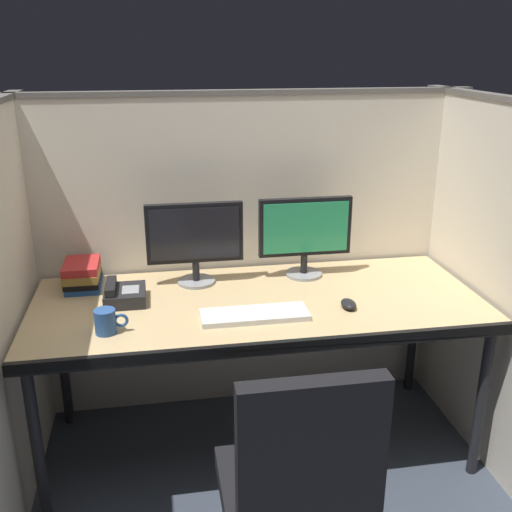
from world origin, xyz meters
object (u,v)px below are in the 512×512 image
(monitor_left, at_px, (195,238))
(book_stack, at_px, (82,275))
(desk_phone, at_px, (124,294))
(keyboard_main, at_px, (255,315))
(coffee_mug, at_px, (106,322))
(desk, at_px, (258,311))
(computer_mouse, at_px, (349,304))
(monitor_right, at_px, (305,232))

(monitor_left, height_order, book_stack, monitor_left)
(desk_phone, bearing_deg, book_stack, 134.19)
(keyboard_main, height_order, coffee_mug, coffee_mug)
(desk, bearing_deg, monitor_left, 135.04)
(keyboard_main, relative_size, computer_mouse, 4.48)
(desk, distance_m, desk_phone, 0.57)
(keyboard_main, distance_m, book_stack, 0.83)
(monitor_left, relative_size, computer_mouse, 4.48)
(book_stack, relative_size, desk_phone, 1.19)
(coffee_mug, bearing_deg, monitor_left, 50.00)
(book_stack, bearing_deg, monitor_right, -1.29)
(monitor_left, height_order, keyboard_main, monitor_left)
(monitor_right, relative_size, computer_mouse, 4.48)
(coffee_mug, distance_m, desk_phone, 0.29)
(monitor_right, distance_m, desk_phone, 0.86)
(keyboard_main, xyz_separation_m, computer_mouse, (0.40, 0.02, 0.01))
(computer_mouse, bearing_deg, monitor_right, 103.51)
(monitor_right, height_order, book_stack, monitor_right)
(computer_mouse, height_order, desk_phone, desk_phone)
(computer_mouse, bearing_deg, monitor_left, 147.79)
(keyboard_main, xyz_separation_m, book_stack, (-0.70, 0.43, 0.05))
(computer_mouse, bearing_deg, keyboard_main, -176.75)
(coffee_mug, bearing_deg, desk, 17.69)
(monitor_right, distance_m, keyboard_main, 0.55)
(book_stack, bearing_deg, computer_mouse, -20.38)
(book_stack, bearing_deg, monitor_left, -3.62)
(coffee_mug, bearing_deg, desk_phone, 79.57)
(desk, xyz_separation_m, monitor_right, (0.26, 0.25, 0.27))
(monitor_right, height_order, computer_mouse, monitor_right)
(coffee_mug, height_order, desk_phone, coffee_mug)
(desk, xyz_separation_m, computer_mouse, (0.35, -0.13, 0.07))
(keyboard_main, xyz_separation_m, coffee_mug, (-0.57, -0.04, 0.04))
(monitor_right, relative_size, keyboard_main, 1.00)
(computer_mouse, distance_m, book_stack, 1.17)
(monitor_left, bearing_deg, coffee_mug, -130.00)
(desk, xyz_separation_m, keyboard_main, (-0.04, -0.16, 0.06))
(monitor_left, bearing_deg, desk, -44.96)
(desk, height_order, desk_phone, desk_phone)
(keyboard_main, relative_size, book_stack, 1.90)
(desk, distance_m, monitor_right, 0.45)
(monitor_left, xyz_separation_m, keyboard_main, (0.20, -0.40, -0.20))
(monitor_left, distance_m, computer_mouse, 0.73)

